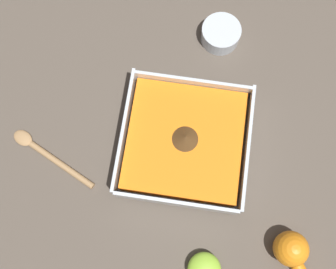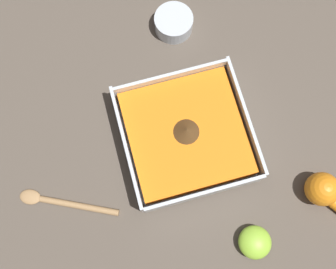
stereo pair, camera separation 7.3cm
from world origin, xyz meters
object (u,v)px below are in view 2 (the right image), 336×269
at_px(lemon_squeezer, 334,199).
at_px(lemon_half, 255,242).
at_px(spice_bowl, 174,23).
at_px(square_dish, 186,137).
at_px(wooden_spoon, 62,203).

distance_m(lemon_squeezer, lemon_half, 0.16).
bearing_deg(lemon_half, spice_bowl, 2.95).
bearing_deg(square_dish, spice_bowl, -9.99).
distance_m(spice_bowl, lemon_squeezer, 0.46).
relative_size(square_dish, lemon_half, 3.88).
relative_size(lemon_squeezer, lemon_half, 3.17).
height_order(spice_bowl, wooden_spoon, spice_bowl).
distance_m(spice_bowl, wooden_spoon, 0.42).
bearing_deg(wooden_spoon, lemon_squeezer, -169.34).
height_order(spice_bowl, lemon_squeezer, lemon_squeezer).
bearing_deg(spice_bowl, square_dish, 170.01).
relative_size(square_dish, lemon_squeezer, 1.23).
height_order(lemon_half, wooden_spoon, lemon_half).
distance_m(spice_bowl, lemon_half, 0.46).
height_order(spice_bowl, lemon_half, spice_bowl).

